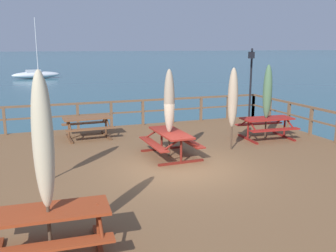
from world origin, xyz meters
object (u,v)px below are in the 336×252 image
at_px(picnic_table_mid_centre, 171,138).
at_px(patio_umbrella_tall_mid_right, 43,142).
at_px(picnic_table_back_right, 88,123).
at_px(patio_umbrella_tall_mid_left, 267,92).
at_px(lamp_post_hooked, 251,74).
at_px(patio_umbrella_tall_front, 169,102).
at_px(picnic_table_front_right, 48,222).
at_px(patio_umbrella_short_front, 233,98).
at_px(sailboat_distant, 36,74).
at_px(patio_umbrella_tall_back_left, 44,115).
at_px(picnic_table_mid_right, 267,123).

relative_size(picnic_table_mid_centre, patio_umbrella_tall_mid_right, 0.66).
distance_m(picnic_table_back_right, picnic_table_mid_centre, 3.85).
bearing_deg(patio_umbrella_tall_mid_left, patio_umbrella_tall_mid_right, -144.43).
height_order(patio_umbrella_tall_mid_left, patio_umbrella_tall_mid_right, patio_umbrella_tall_mid_right).
xyz_separation_m(picnic_table_back_right, lamp_post_hooked, (7.33, 0.85, 1.56)).
height_order(patio_umbrella_tall_mid_left, patio_umbrella_tall_front, patio_umbrella_tall_mid_left).
xyz_separation_m(picnic_table_front_right, patio_umbrella_short_front, (5.90, 4.61, 1.12)).
bearing_deg(sailboat_distant, patio_umbrella_short_front, -82.65).
relative_size(picnic_table_front_right, patio_umbrella_tall_mid_right, 0.68).
height_order(patio_umbrella_tall_front, sailboat_distant, sailboat_distant).
height_order(picnic_table_back_right, patio_umbrella_tall_back_left, patio_umbrella_tall_back_left).
distance_m(picnic_table_front_right, picnic_table_mid_centre, 5.90).
distance_m(picnic_table_mid_right, patio_umbrella_tall_mid_left, 1.14).
distance_m(patio_umbrella_tall_mid_left, sailboat_distant, 41.81).
relative_size(patio_umbrella_tall_mid_left, patio_umbrella_tall_back_left, 1.02).
xyz_separation_m(patio_umbrella_tall_mid_left, lamp_post_hooked, (1.26, 3.14, 0.41)).
height_order(patio_umbrella_tall_front, patio_umbrella_tall_back_left, patio_umbrella_tall_front).
height_order(picnic_table_mid_centre, patio_umbrella_short_front, patio_umbrella_short_front).
bearing_deg(picnic_table_mid_centre, picnic_table_back_right, 121.95).
xyz_separation_m(picnic_table_mid_right, patio_umbrella_tall_mid_left, (-0.02, 0.03, 1.14)).
distance_m(picnic_table_front_right, patio_umbrella_tall_back_left, 3.76).
distance_m(picnic_table_front_right, patio_umbrella_tall_mid_left, 9.62).
height_order(picnic_table_mid_centre, patio_umbrella_tall_back_left, patio_umbrella_tall_back_left).
bearing_deg(sailboat_distant, patio_umbrella_tall_mid_right, -90.57).
relative_size(patio_umbrella_tall_front, patio_umbrella_tall_back_left, 1.02).
xyz_separation_m(picnic_table_mid_centre, patio_umbrella_tall_mid_left, (4.04, 0.97, 1.14)).
bearing_deg(patio_umbrella_short_front, picnic_table_mid_centre, -177.95).
bearing_deg(picnic_table_mid_right, patio_umbrella_tall_back_left, -166.18).
xyz_separation_m(patio_umbrella_tall_back_left, sailboat_distant, (0.33, 43.03, -2.02)).
bearing_deg(sailboat_distant, patio_umbrella_tall_front, -85.61).
bearing_deg(patio_umbrella_tall_mid_right, patio_umbrella_short_front, 38.45).
bearing_deg(picnic_table_back_right, picnic_table_mid_right, -20.85).
bearing_deg(patio_umbrella_tall_back_left, picnic_table_mid_right, 13.82).
bearing_deg(patio_umbrella_tall_mid_left, patio_umbrella_tall_back_left, -165.93).
xyz_separation_m(patio_umbrella_short_front, lamp_post_hooked, (3.16, 4.04, 0.43)).
bearing_deg(patio_umbrella_tall_mid_right, sailboat_distant, 89.43).
height_order(picnic_table_mid_right, patio_umbrella_short_front, patio_umbrella_short_front).
bearing_deg(picnic_table_front_right, picnic_table_mid_centre, 50.29).
xyz_separation_m(picnic_table_back_right, patio_umbrella_short_front, (4.17, -3.19, 1.13)).
distance_m(picnic_table_back_right, patio_umbrella_tall_mid_left, 6.59).
bearing_deg(sailboat_distant, lamp_post_hooked, -77.27).
bearing_deg(patio_umbrella_tall_back_left, sailboat_distant, 89.56).
height_order(patio_umbrella_short_front, patio_umbrella_tall_front, patio_umbrella_tall_front).
relative_size(patio_umbrella_tall_mid_left, patio_umbrella_tall_mid_right, 0.90).
bearing_deg(picnic_table_back_right, lamp_post_hooked, 6.59).
relative_size(picnic_table_mid_centre, patio_umbrella_tall_mid_left, 0.74).
bearing_deg(picnic_table_mid_right, sailboat_distant, 100.12).
relative_size(picnic_table_mid_right, lamp_post_hooked, 0.60).
bearing_deg(picnic_table_back_right, patio_umbrella_tall_back_left, -110.56).
relative_size(picnic_table_back_right, patio_umbrella_tall_mid_left, 0.66).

